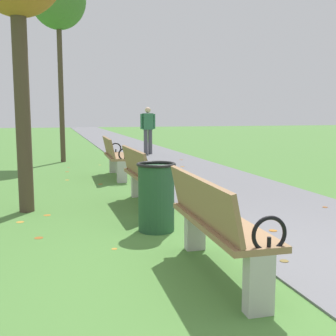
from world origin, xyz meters
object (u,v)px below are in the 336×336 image
object	(u,v)px
park_bench_1	(215,223)
park_bench_2	(144,175)
park_bench_3	(115,156)
pedestrian_walking	(148,128)
tree_2	(58,0)
trash_bin	(156,197)

from	to	relation	value
park_bench_1	park_bench_2	size ratio (longest dim) A/B	1.00
park_bench_3	pedestrian_walking	distance (m)	5.26
pedestrian_walking	tree_2	bearing A→B (deg)	-153.28
park_bench_1	tree_2	distance (m)	10.29
park_bench_3	tree_2	xyz separation A→B (m)	(-1.04, 3.43, 4.12)
pedestrian_walking	trash_bin	xyz separation A→B (m)	(-2.03, -9.30, -0.50)
park_bench_1	trash_bin	size ratio (longest dim) A/B	1.92
pedestrian_walking	park_bench_3	bearing A→B (deg)	-111.01
park_bench_1	pedestrian_walking	bearing A→B (deg)	80.16
park_bench_1	park_bench_3	distance (m)	5.95
park_bench_2	pedestrian_walking	xyz separation A→B (m)	(1.88, 7.93, 0.44)
park_bench_3	tree_2	bearing A→B (deg)	106.81
park_bench_2	trash_bin	bearing A→B (deg)	-96.14
park_bench_1	tree_2	size ratio (longest dim) A/B	0.29
pedestrian_walking	park_bench_1	bearing A→B (deg)	-99.84
park_bench_3	pedestrian_walking	xyz separation A→B (m)	(1.88, 4.90, 0.44)
tree_2	pedestrian_walking	distance (m)	4.92
trash_bin	park_bench_3	bearing A→B (deg)	88.08
park_bench_3	pedestrian_walking	size ratio (longest dim) A/B	1.00
park_bench_2	tree_2	xyz separation A→B (m)	(-1.04, 6.46, 4.12)
park_bench_1	park_bench_2	distance (m)	2.91
tree_2	park_bench_1	bearing A→B (deg)	-83.70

